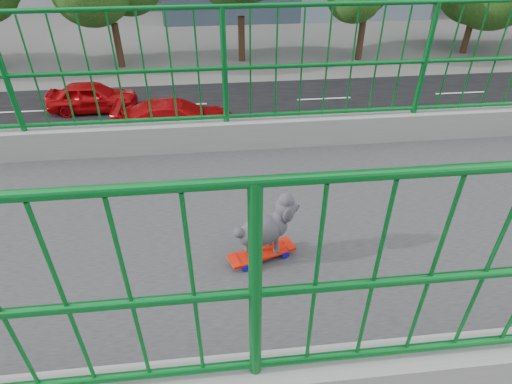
{
  "coord_description": "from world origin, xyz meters",
  "views": [
    {
      "loc": [
        2.57,
        1.88,
        9.19
      ],
      "look_at": [
        -0.53,
        2.21,
        7.0
      ],
      "focal_mm": 29.52,
      "sensor_mm": 36.0,
      "label": 1
    }
  ],
  "objects_px": {
    "poodle": "(265,227)",
    "car_4": "(93,97)",
    "skateboard": "(262,254)",
    "car_2": "(477,138)",
    "car_0": "(2,280)",
    "car_1": "(262,195)",
    "car_3": "(177,118)"
  },
  "relations": [
    {
      "from": "poodle",
      "to": "car_1",
      "type": "relative_size",
      "value": 0.11
    },
    {
      "from": "car_1",
      "to": "car_2",
      "type": "height_order",
      "value": "car_1"
    },
    {
      "from": "skateboard",
      "to": "car_1",
      "type": "height_order",
      "value": "skateboard"
    },
    {
      "from": "car_1",
      "to": "car_3",
      "type": "xyz_separation_m",
      "value": [
        -6.4,
        -3.19,
        0.08
      ]
    },
    {
      "from": "car_0",
      "to": "car_1",
      "type": "distance_m",
      "value": 8.07
    },
    {
      "from": "car_1",
      "to": "car_3",
      "type": "relative_size",
      "value": 0.79
    },
    {
      "from": "skateboard",
      "to": "car_2",
      "type": "height_order",
      "value": "skateboard"
    },
    {
      "from": "skateboard",
      "to": "car_2",
      "type": "distance_m",
      "value": 17.88
    },
    {
      "from": "car_0",
      "to": "car_4",
      "type": "xyz_separation_m",
      "value": [
        -12.8,
        -0.26,
        -0.01
      ]
    },
    {
      "from": "car_0",
      "to": "poodle",
      "type": "bearing_deg",
      "value": 44.66
    },
    {
      "from": "skateboard",
      "to": "car_4",
      "type": "height_order",
      "value": "skateboard"
    },
    {
      "from": "poodle",
      "to": "car_4",
      "type": "height_order",
      "value": "poodle"
    },
    {
      "from": "car_1",
      "to": "skateboard",
      "type": "bearing_deg",
      "value": -7.1
    },
    {
      "from": "car_1",
      "to": "car_2",
      "type": "xyz_separation_m",
      "value": [
        -3.2,
        9.66,
        -0.0
      ]
    },
    {
      "from": "skateboard",
      "to": "poodle",
      "type": "bearing_deg",
      "value": 90.0
    },
    {
      "from": "poodle",
      "to": "car_4",
      "type": "distance_m",
      "value": 21.23
    },
    {
      "from": "car_2",
      "to": "car_4",
      "type": "xyz_separation_m",
      "value": [
        -6.4,
        -17.32,
        0.04
      ]
    },
    {
      "from": "car_1",
      "to": "car_3",
      "type": "height_order",
      "value": "car_3"
    },
    {
      "from": "car_0",
      "to": "car_1",
      "type": "bearing_deg",
      "value": 113.36
    },
    {
      "from": "skateboard",
      "to": "car_3",
      "type": "distance_m",
      "value": 17.23
    },
    {
      "from": "skateboard",
      "to": "car_3",
      "type": "height_order",
      "value": "skateboard"
    },
    {
      "from": "car_0",
      "to": "car_2",
      "type": "relative_size",
      "value": 0.87
    },
    {
      "from": "car_1",
      "to": "car_3",
      "type": "distance_m",
      "value": 7.15
    },
    {
      "from": "car_0",
      "to": "car_1",
      "type": "relative_size",
      "value": 1.03
    },
    {
      "from": "skateboard",
      "to": "car_0",
      "type": "relative_size",
      "value": 0.11
    },
    {
      "from": "skateboard",
      "to": "poodle",
      "type": "relative_size",
      "value": 1.07
    },
    {
      "from": "skateboard",
      "to": "car_4",
      "type": "bearing_deg",
      "value": 179.98
    },
    {
      "from": "skateboard",
      "to": "car_3",
      "type": "xyz_separation_m",
      "value": [
        -15.93,
        -2.0,
        -6.24
      ]
    },
    {
      "from": "car_0",
      "to": "car_1",
      "type": "xyz_separation_m",
      "value": [
        -3.2,
        7.41,
        -0.05
      ]
    },
    {
      "from": "poodle",
      "to": "car_1",
      "type": "xyz_separation_m",
      "value": [
        -9.52,
        1.16,
        -6.57
      ]
    },
    {
      "from": "car_2",
      "to": "car_3",
      "type": "height_order",
      "value": "car_3"
    },
    {
      "from": "car_3",
      "to": "car_4",
      "type": "distance_m",
      "value": 5.51
    }
  ]
}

